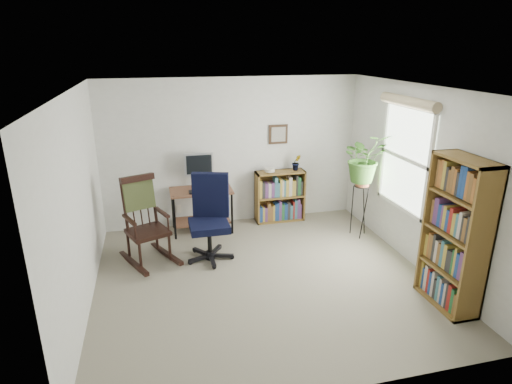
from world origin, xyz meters
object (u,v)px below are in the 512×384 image
object	(u,v)px
low_bookshelf	(280,196)
office_chair	(209,219)
rocking_chair	(147,221)
tall_bookshelf	(456,235)
desk	(202,210)

from	to	relation	value
low_bookshelf	office_chair	bearing A→B (deg)	-140.53
office_chair	rocking_chair	distance (m)	0.83
tall_bookshelf	rocking_chair	bearing A→B (deg)	150.63
desk	tall_bookshelf	size ratio (longest dim) A/B	0.55
office_chair	tall_bookshelf	bearing A→B (deg)	-18.73
office_chair	tall_bookshelf	distance (m)	3.07
desk	rocking_chair	bearing A→B (deg)	-134.20
office_chair	rocking_chair	world-z (taller)	rocking_chair
office_chair	rocking_chair	bearing A→B (deg)	-173.14
office_chair	low_bookshelf	size ratio (longest dim) A/B	1.39
desk	low_bookshelf	world-z (taller)	low_bookshelf
desk	rocking_chair	size ratio (longest dim) A/B	0.80
desk	office_chair	world-z (taller)	office_chair
low_bookshelf	tall_bookshelf	size ratio (longest dim) A/B	0.50
rocking_chair	tall_bookshelf	size ratio (longest dim) A/B	0.70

